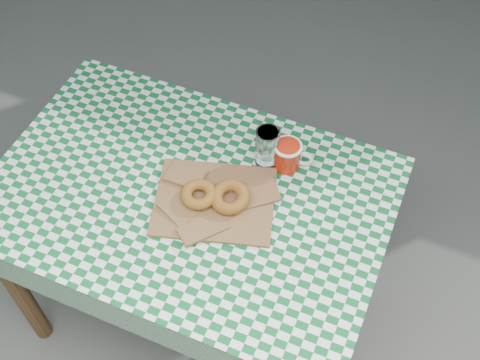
% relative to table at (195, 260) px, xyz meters
% --- Properties ---
extents(ground, '(60.00, 60.00, 0.00)m').
position_rel_table_xyz_m(ground, '(0.01, -0.03, -0.38)').
color(ground, '#595954').
rests_on(ground, ground).
extents(table, '(1.14, 0.77, 0.75)m').
position_rel_table_xyz_m(table, '(0.00, 0.00, 0.00)').
color(table, '#58341E').
rests_on(table, ground).
extents(tablecloth, '(1.16, 0.79, 0.01)m').
position_rel_table_xyz_m(tablecloth, '(0.00, 0.00, 0.38)').
color(tablecloth, '#0E5D2A').
rests_on(tablecloth, table).
extents(paper_bag, '(0.40, 0.36, 0.02)m').
position_rel_table_xyz_m(paper_bag, '(0.08, 0.01, 0.39)').
color(paper_bag, olive).
rests_on(paper_bag, tablecloth).
extents(bagel_front, '(0.13, 0.13, 0.03)m').
position_rel_table_xyz_m(bagel_front, '(0.04, -0.01, 0.41)').
color(bagel_front, brown).
rests_on(bagel_front, paper_bag).
extents(bagel_back, '(0.15, 0.15, 0.04)m').
position_rel_table_xyz_m(bagel_back, '(0.13, 0.02, 0.42)').
color(bagel_back, '#A16221').
rests_on(bagel_back, paper_bag).
extents(coffee_mug, '(0.18, 0.18, 0.09)m').
position_rel_table_xyz_m(coffee_mug, '(0.22, 0.21, 0.43)').
color(coffee_mug, '#B0200B').
rests_on(coffee_mug, tablecloth).
extents(drinking_glass, '(0.08, 0.08, 0.13)m').
position_rel_table_xyz_m(drinking_glass, '(0.16, 0.21, 0.45)').
color(drinking_glass, white).
rests_on(drinking_glass, tablecloth).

